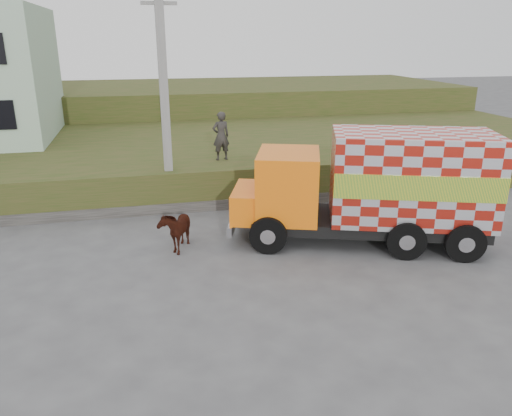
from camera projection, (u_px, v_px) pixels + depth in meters
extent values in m
plane|color=#474749|center=(216.00, 255.00, 14.80)|extent=(120.00, 120.00, 0.00)
cube|color=#2E4316|center=(183.00, 156.00, 23.77)|extent=(40.00, 12.00, 1.50)
cube|color=#2E4316|center=(167.00, 108.00, 34.58)|extent=(40.00, 12.00, 3.00)
cube|color=#595651|center=(144.00, 209.00, 18.18)|extent=(16.00, 0.50, 0.40)
cube|color=gray|center=(165.00, 101.00, 17.52)|extent=(0.30, 0.30, 8.00)
cube|color=gray|center=(159.00, 3.00, 16.48)|extent=(1.20, 0.12, 0.12)
cube|color=black|center=(366.00, 221.00, 15.61)|extent=(7.34, 4.43, 0.36)
cube|color=orange|center=(288.00, 185.00, 15.48)|extent=(2.52, 2.84, 2.05)
cube|color=orange|center=(250.00, 202.00, 15.80)|extent=(1.68, 2.38, 0.92)
cube|color=silver|center=(411.00, 177.00, 15.00)|extent=(5.27, 3.88, 2.67)
cube|color=yellow|center=(420.00, 189.00, 13.82)|extent=(4.48, 1.59, 0.72)
cube|color=yellow|center=(404.00, 166.00, 16.18)|extent=(4.48, 1.59, 0.72)
cube|color=silver|center=(235.00, 220.00, 16.05)|extent=(0.92, 2.28, 0.31)
cylinder|color=black|center=(268.00, 235.00, 14.82)|extent=(1.19, 0.71, 1.13)
cylinder|color=black|center=(274.00, 209.00, 17.05)|extent=(1.19, 0.71, 1.13)
cylinder|color=black|center=(406.00, 240.00, 14.43)|extent=(1.19, 0.71, 1.13)
cylinder|color=black|center=(393.00, 213.00, 16.65)|extent=(1.19, 0.71, 1.13)
cylinder|color=black|center=(465.00, 243.00, 14.26)|extent=(1.19, 0.71, 1.13)
cylinder|color=black|center=(444.00, 215.00, 16.49)|extent=(1.19, 0.71, 1.13)
imported|color=#36150D|center=(176.00, 228.00, 15.10)|extent=(1.21, 1.69, 1.30)
imported|color=#2E2C29|center=(221.00, 136.00, 19.58)|extent=(0.77, 0.58, 1.91)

